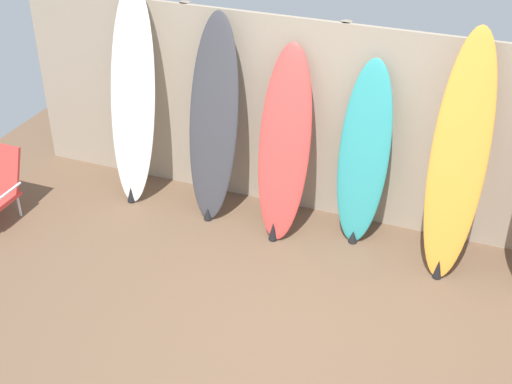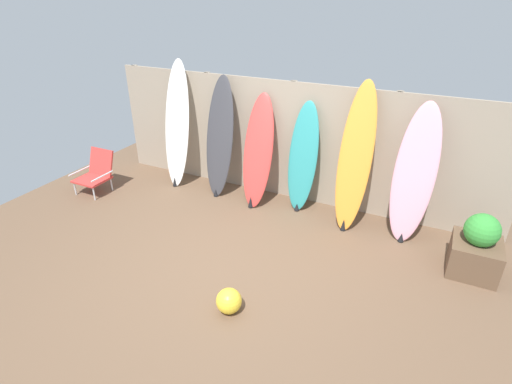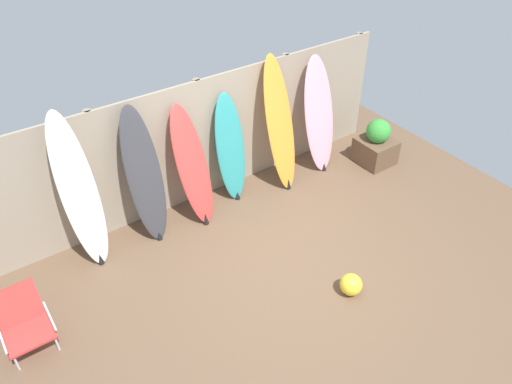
{
  "view_description": "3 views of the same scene",
  "coord_description": "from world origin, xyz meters",
  "px_view_note": "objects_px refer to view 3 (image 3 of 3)",
  "views": [
    {
      "loc": [
        1.34,
        -3.42,
        3.63
      ],
      "look_at": [
        -0.16,
        0.44,
        1.08
      ],
      "focal_mm": 50.0,
      "sensor_mm": 36.0,
      "label": 1
    },
    {
      "loc": [
        2.02,
        -3.31,
        2.97
      ],
      "look_at": [
        0.1,
        0.62,
        0.72
      ],
      "focal_mm": 28.0,
      "sensor_mm": 36.0,
      "label": 2
    },
    {
      "loc": [
        -2.75,
        -3.25,
        4.56
      ],
      "look_at": [
        -0.03,
        0.66,
        0.87
      ],
      "focal_mm": 35.0,
      "sensor_mm": 36.0,
      "label": 3
    }
  ],
  "objects_px": {
    "surfboard_orange_4": "(280,126)",
    "surfboard_pink_5": "(319,116)",
    "surfboard_teal_3": "(231,149)",
    "surfboard_white_0": "(79,194)",
    "beach_chair": "(24,320)",
    "surfboard_charcoal_1": "(145,177)",
    "surfboard_red_2": "(193,167)",
    "planter_box": "(376,145)",
    "beach_ball": "(351,285)"
  },
  "relations": [
    {
      "from": "surfboard_charcoal_1",
      "to": "surfboard_pink_5",
      "type": "bearing_deg",
      "value": -0.23
    },
    {
      "from": "beach_chair",
      "to": "surfboard_pink_5",
      "type": "bearing_deg",
      "value": 15.07
    },
    {
      "from": "surfboard_charcoal_1",
      "to": "surfboard_pink_5",
      "type": "relative_size",
      "value": 1.04
    },
    {
      "from": "surfboard_teal_3",
      "to": "surfboard_orange_4",
      "type": "relative_size",
      "value": 0.82
    },
    {
      "from": "surfboard_charcoal_1",
      "to": "beach_chair",
      "type": "bearing_deg",
      "value": -155.62
    },
    {
      "from": "surfboard_red_2",
      "to": "beach_ball",
      "type": "xyz_separation_m",
      "value": [
        0.78,
        -2.29,
        -0.67
      ]
    },
    {
      "from": "surfboard_white_0",
      "to": "planter_box",
      "type": "bearing_deg",
      "value": -6.67
    },
    {
      "from": "surfboard_teal_3",
      "to": "planter_box",
      "type": "bearing_deg",
      "value": -14.22
    },
    {
      "from": "surfboard_orange_4",
      "to": "surfboard_teal_3",
      "type": "bearing_deg",
      "value": 170.97
    },
    {
      "from": "surfboard_charcoal_1",
      "to": "surfboard_red_2",
      "type": "relative_size",
      "value": 1.12
    },
    {
      "from": "surfboard_orange_4",
      "to": "beach_chair",
      "type": "height_order",
      "value": "surfboard_orange_4"
    },
    {
      "from": "surfboard_charcoal_1",
      "to": "surfboard_teal_3",
      "type": "bearing_deg",
      "value": 3.97
    },
    {
      "from": "surfboard_red_2",
      "to": "surfboard_orange_4",
      "type": "xyz_separation_m",
      "value": [
        1.42,
        -0.01,
        0.16
      ]
    },
    {
      "from": "surfboard_red_2",
      "to": "planter_box",
      "type": "bearing_deg",
      "value": -9.16
    },
    {
      "from": "surfboard_white_0",
      "to": "beach_ball",
      "type": "distance_m",
      "value": 3.34
    },
    {
      "from": "surfboard_white_0",
      "to": "surfboard_pink_5",
      "type": "height_order",
      "value": "surfboard_white_0"
    },
    {
      "from": "surfboard_teal_3",
      "to": "surfboard_charcoal_1",
      "type": "bearing_deg",
      "value": -176.03
    },
    {
      "from": "surfboard_pink_5",
      "to": "beach_chair",
      "type": "distance_m",
      "value": 4.78
    },
    {
      "from": "beach_chair",
      "to": "beach_ball",
      "type": "distance_m",
      "value": 3.6
    },
    {
      "from": "surfboard_red_2",
      "to": "surfboard_pink_5",
      "type": "xyz_separation_m",
      "value": [
        2.18,
        0.01,
        0.07
      ]
    },
    {
      "from": "beach_chair",
      "to": "surfboard_white_0",
      "type": "bearing_deg",
      "value": 44.61
    },
    {
      "from": "surfboard_charcoal_1",
      "to": "beach_ball",
      "type": "xyz_separation_m",
      "value": [
        1.44,
        -2.31,
        -0.78
      ]
    },
    {
      "from": "surfboard_teal_3",
      "to": "surfboard_orange_4",
      "type": "bearing_deg",
      "value": -9.03
    },
    {
      "from": "surfboard_pink_5",
      "to": "beach_chair",
      "type": "bearing_deg",
      "value": -170.03
    },
    {
      "from": "surfboard_orange_4",
      "to": "surfboard_charcoal_1",
      "type": "bearing_deg",
      "value": 179.19
    },
    {
      "from": "surfboard_charcoal_1",
      "to": "surfboard_orange_4",
      "type": "relative_size",
      "value": 0.94
    },
    {
      "from": "surfboard_charcoal_1",
      "to": "beach_chair",
      "type": "relative_size",
      "value": 2.82
    },
    {
      "from": "surfboard_orange_4",
      "to": "surfboard_pink_5",
      "type": "distance_m",
      "value": 0.76
    },
    {
      "from": "surfboard_charcoal_1",
      "to": "beach_chair",
      "type": "xyz_separation_m",
      "value": [
        -1.84,
        -0.83,
        -0.58
      ]
    },
    {
      "from": "surfboard_red_2",
      "to": "surfboard_orange_4",
      "type": "height_order",
      "value": "surfboard_orange_4"
    },
    {
      "from": "surfboard_orange_4",
      "to": "beach_ball",
      "type": "bearing_deg",
      "value": -105.87
    },
    {
      "from": "planter_box",
      "to": "surfboard_pink_5",
      "type": "bearing_deg",
      "value": 149.26
    },
    {
      "from": "surfboard_red_2",
      "to": "planter_box",
      "type": "distance_m",
      "value": 3.08
    },
    {
      "from": "planter_box",
      "to": "surfboard_white_0",
      "type": "bearing_deg",
      "value": 173.33
    },
    {
      "from": "surfboard_red_2",
      "to": "beach_chair",
      "type": "bearing_deg",
      "value": -161.93
    },
    {
      "from": "surfboard_teal_3",
      "to": "surfboard_pink_5",
      "type": "distance_m",
      "value": 1.52
    },
    {
      "from": "beach_chair",
      "to": "surfboard_orange_4",
      "type": "bearing_deg",
      "value": 16.68
    },
    {
      "from": "surfboard_white_0",
      "to": "beach_chair",
      "type": "height_order",
      "value": "surfboard_white_0"
    },
    {
      "from": "surfboard_pink_5",
      "to": "surfboard_teal_3",
      "type": "bearing_deg",
      "value": 176.11
    },
    {
      "from": "surfboard_charcoal_1",
      "to": "surfboard_red_2",
      "type": "bearing_deg",
      "value": -1.52
    },
    {
      "from": "surfboard_red_2",
      "to": "surfboard_pink_5",
      "type": "distance_m",
      "value": 2.18
    },
    {
      "from": "surfboard_red_2",
      "to": "surfboard_orange_4",
      "type": "distance_m",
      "value": 1.43
    },
    {
      "from": "surfboard_pink_5",
      "to": "beach_chair",
      "type": "xyz_separation_m",
      "value": [
        -4.68,
        -0.82,
        -0.55
      ]
    },
    {
      "from": "surfboard_white_0",
      "to": "beach_chair",
      "type": "bearing_deg",
      "value": -140.5
    },
    {
      "from": "surfboard_orange_4",
      "to": "beach_chair",
      "type": "xyz_separation_m",
      "value": [
        -3.93,
        -0.8,
        -0.64
      ]
    },
    {
      "from": "surfboard_white_0",
      "to": "surfboard_orange_4",
      "type": "xyz_separation_m",
      "value": [
        2.89,
        -0.05,
        -0.02
      ]
    },
    {
      "from": "surfboard_pink_5",
      "to": "beach_ball",
      "type": "xyz_separation_m",
      "value": [
        -1.4,
        -2.3,
        -0.74
      ]
    },
    {
      "from": "surfboard_teal_3",
      "to": "surfboard_orange_4",
      "type": "xyz_separation_m",
      "value": [
        0.76,
        -0.12,
        0.17
      ]
    },
    {
      "from": "surfboard_charcoal_1",
      "to": "surfboard_teal_3",
      "type": "height_order",
      "value": "surfboard_charcoal_1"
    },
    {
      "from": "surfboard_charcoal_1",
      "to": "surfboard_teal_3",
      "type": "distance_m",
      "value": 1.33
    }
  ]
}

